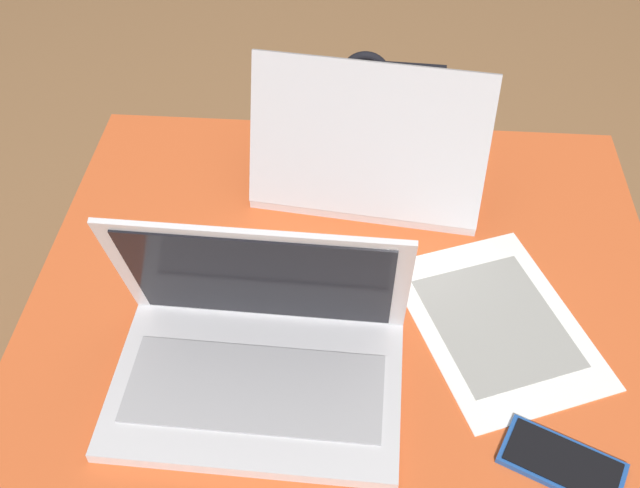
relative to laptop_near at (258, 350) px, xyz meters
The scene contains 7 objects.
ground_plane 0.53m from the laptop_near, 57.08° to the left, with size 14.00×14.00×0.00m, color olive.
ottoman 0.33m from the laptop_near, 57.08° to the left, with size 0.89×0.75×0.45m.
laptop_near is the anchor object (origin of this frame).
laptop_far 0.40m from the laptop_near, 71.20° to the left, with size 0.37×0.28×0.24m.
cell_phone 0.38m from the laptop_near, 15.53° to the right, with size 0.15×0.12×0.01m.
backpack 0.76m from the laptop_near, 80.47° to the left, with size 0.32×0.22×0.51m.
paper_sheet 0.33m from the laptop_near, 18.64° to the left, with size 0.31×0.35×0.00m.
Camera 1 is at (0.01, -0.71, 1.25)m, focal length 42.00 mm.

